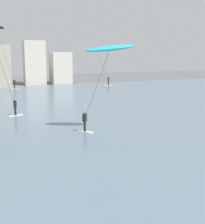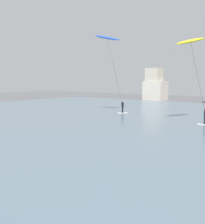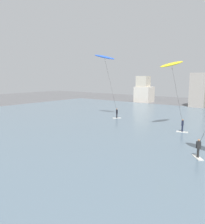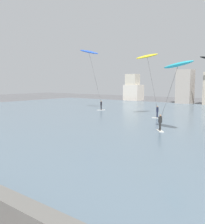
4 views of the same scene
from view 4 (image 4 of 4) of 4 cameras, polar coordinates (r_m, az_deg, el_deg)
name	(u,v)px [view 4 (image 4 of 4)]	position (r m, az deg, el deg)	size (l,w,h in m)	color
water_bay	(156,118)	(34.80, 12.00, -1.42)	(84.00, 52.00, 0.10)	slate
far_shore_buildings	(194,89)	(61.70, 20.10, 4.90)	(36.26, 6.20, 7.85)	beige
kitesurfer_cyan	(176,69)	(24.02, 16.44, 9.27)	(4.34, 2.78, 6.85)	silver
kitesurfer_yellow	(148,60)	(35.81, 10.31, 11.47)	(3.96, 3.80, 8.98)	silver
kitesurfer_blue	(90,56)	(44.38, -2.86, 12.61)	(4.64, 2.26, 10.65)	silver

